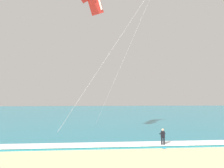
% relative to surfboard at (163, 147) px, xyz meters
% --- Properties ---
extents(sea, '(200.00, 120.00, 0.20)m').
position_rel_surfboard_xyz_m(sea, '(1.16, 59.62, 0.07)').
color(sea, teal).
rests_on(sea, ground).
extents(surf_foam, '(200.00, 2.16, 0.04)m').
position_rel_surfboard_xyz_m(surf_foam, '(1.16, 0.62, 0.19)').
color(surf_foam, white).
rests_on(surf_foam, sea).
extents(surfboard, '(0.58, 1.44, 0.09)m').
position_rel_surfboard_xyz_m(surfboard, '(0.00, 0.00, 0.00)').
color(surfboard, '#239EC6').
rests_on(surfboard, ground).
extents(kitesurfer, '(0.55, 0.55, 1.69)m').
position_rel_surfboard_xyz_m(kitesurfer, '(0.00, 0.02, 0.91)').
color(kitesurfer, black).
rests_on(kitesurfer, ground).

